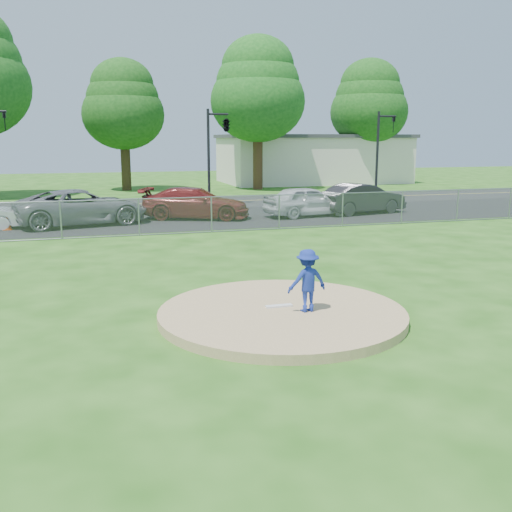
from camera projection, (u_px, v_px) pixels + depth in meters
The scene contains 18 objects.
ground at pixel (197, 242), 21.88m from camera, with size 120.00×120.00×0.00m, color #1E5111.
pitchers_mound at pixel (282, 314), 12.47m from camera, with size 5.40×5.40×0.20m, color tan.
pitching_rubber at pixel (279, 306), 12.63m from camera, with size 0.60×0.15×0.04m, color white.
chain_link_fence at pixel (188, 216), 23.61m from camera, with size 40.00×0.06×1.50m, color gray.
parking_lot at pixel (173, 219), 27.99m from camera, with size 50.00×8.00×0.01m, color black.
street at pixel (155, 203), 35.04m from camera, with size 60.00×7.00×0.01m, color #232326.
commercial_building at pixel (312, 158), 52.20m from camera, with size 16.40×9.40×4.30m.
tree_center at pixel (123, 104), 42.87m from camera, with size 6.16×6.16×9.84m.
tree_right at pixel (258, 89), 43.52m from camera, with size 7.28×7.28×11.63m.
tree_far_right at pixel (369, 102), 49.51m from camera, with size 6.72×6.72×10.74m.
traffic_signal_center at pixel (224, 126), 33.34m from camera, with size 1.42×2.48×5.60m.
traffic_signal_right at pixel (381, 147), 36.44m from camera, with size 1.28×0.20×5.60m.
pitcher at pixel (307, 281), 12.19m from camera, with size 0.88×0.50×1.36m, color navy.
traffic_cone at pixel (7, 222), 24.60m from camera, with size 0.36×0.36×0.70m, color #DD480B.
parked_car_gray at pixel (82, 207), 26.00m from camera, with size 2.70×5.86×1.63m, color slate.
parked_car_darkred at pixel (195, 203), 28.05m from camera, with size 2.15×5.29×1.54m, color maroon.
parked_car_pearl at pixel (307, 201), 28.94m from camera, with size 1.81×4.51×1.54m, color silver.
parked_car_charcoal at pixel (362, 199), 30.05m from camera, with size 1.67×4.78×1.58m, color black.
Camera 1 is at (-3.93, -11.31, 3.83)m, focal length 40.00 mm.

